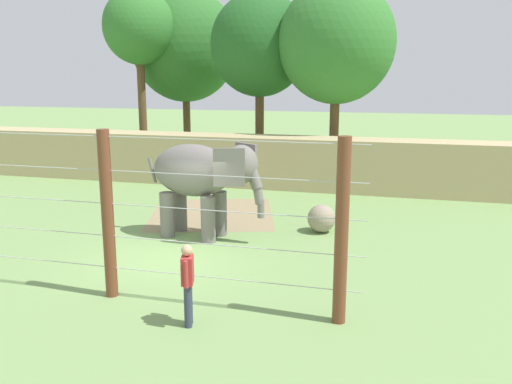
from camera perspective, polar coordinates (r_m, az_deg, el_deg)
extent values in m
plane|color=#759956|center=(15.05, -9.04, -6.84)|extent=(120.00, 120.00, 0.00)
cube|color=#937F5B|center=(19.49, -4.64, -2.29)|extent=(5.43, 5.69, 0.01)
cube|color=tan|center=(24.13, 0.73, 3.25)|extent=(36.00, 1.80, 2.23)
cylinder|color=slate|center=(16.76, -3.82, -2.26)|extent=(0.44, 0.44, 1.39)
cylinder|color=slate|center=(16.10, -5.05, -2.88)|extent=(0.44, 0.44, 1.39)
cylinder|color=slate|center=(17.42, -7.99, -1.79)|extent=(0.44, 0.44, 1.39)
cylinder|color=slate|center=(16.80, -9.32, -2.36)|extent=(0.44, 0.44, 1.39)
ellipsoid|color=slate|center=(16.47, -6.69, 2.29)|extent=(2.74, 1.72, 1.58)
ellipsoid|color=slate|center=(15.70, -1.58, 2.91)|extent=(1.12, 1.21, 1.14)
cube|color=slate|center=(16.27, -1.03, 3.24)|extent=(0.80, 0.57, 1.09)
cube|color=slate|center=(15.21, -2.85, 2.60)|extent=(0.88, 0.36, 1.09)
cylinder|color=slate|center=(15.60, -0.15, 1.33)|extent=(0.52, 0.38, 0.62)
cylinder|color=slate|center=(15.64, 0.25, -0.27)|extent=(0.38, 0.31, 0.58)
cylinder|color=slate|center=(15.70, 0.52, -1.75)|extent=(0.23, 0.23, 0.54)
cylinder|color=slate|center=(17.23, -10.84, 2.26)|extent=(0.31, 0.14, 0.79)
sphere|color=gray|center=(17.23, 6.89, -2.78)|extent=(0.88, 0.88, 0.88)
cylinder|color=brown|center=(12.29, -15.33, -2.35)|extent=(0.27, 0.27, 3.75)
cylinder|color=brown|center=(10.70, 8.98, -4.21)|extent=(0.27, 0.27, 3.75)
cylinder|color=#B7B7BC|center=(12.54, -14.25, -7.73)|extent=(10.79, 0.02, 0.02)
cylinder|color=#B7B7BC|center=(12.32, -14.43, -4.53)|extent=(10.79, 0.02, 0.02)
cylinder|color=#B7B7BC|center=(12.13, -14.61, -1.21)|extent=(10.79, 0.02, 0.02)
cylinder|color=#B7B7BC|center=(11.99, -14.80, 2.19)|extent=(10.79, 0.02, 0.02)
cylinder|color=#B7B7BC|center=(11.89, -14.99, 5.67)|extent=(10.79, 0.02, 0.02)
cylinder|color=#33384C|center=(10.93, -7.17, -11.82)|extent=(0.15, 0.15, 0.88)
cylinder|color=#33384C|center=(11.08, -7.07, -11.48)|extent=(0.15, 0.15, 0.88)
cube|color=#B23333|center=(10.74, -7.22, -8.13)|extent=(0.31, 0.41, 0.56)
sphere|color=tan|center=(10.60, -7.28, -6.10)|extent=(0.22, 0.22, 0.22)
cylinder|color=#B23333|center=(10.51, -7.37, -8.58)|extent=(0.11, 0.11, 0.54)
cylinder|color=#B23333|center=(10.96, -7.08, -7.69)|extent=(0.11, 0.11, 0.54)
cube|color=black|center=(11.06, -7.45, -8.73)|extent=(0.03, 0.07, 0.14)
cylinder|color=brown|center=(27.95, 0.38, 6.59)|extent=(0.44, 0.44, 4.26)
ellipsoid|color=#235B23|center=(27.85, 0.39, 15.23)|extent=(4.88, 4.88, 5.13)
cylinder|color=brown|center=(33.64, -7.27, 7.14)|extent=(0.44, 0.44, 3.89)
ellipsoid|color=#2D6B28|center=(33.55, -7.49, 15.02)|extent=(6.29, 6.29, 6.60)
cylinder|color=brown|center=(26.18, 8.18, 5.86)|extent=(0.44, 0.44, 4.06)
ellipsoid|color=#33752D|center=(26.07, 8.48, 15.32)|extent=(5.37, 5.37, 5.64)
cylinder|color=brown|center=(31.32, -11.84, 8.34)|extent=(0.44, 0.44, 5.78)
ellipsoid|color=#33752D|center=(31.37, -12.21, 16.65)|extent=(3.89, 3.89, 4.08)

